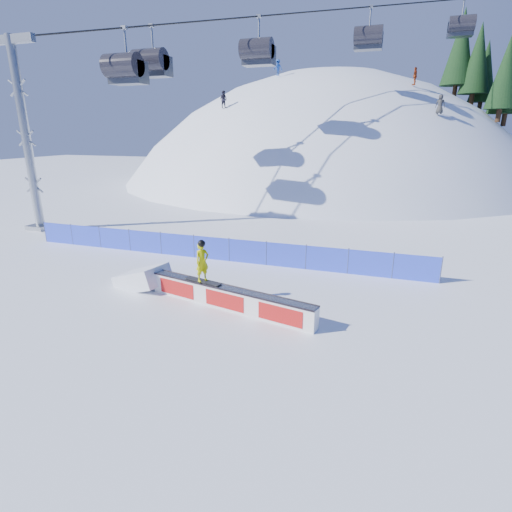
% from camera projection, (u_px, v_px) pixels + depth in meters
% --- Properties ---
extents(ground, '(160.00, 160.00, 0.00)m').
position_uv_depth(ground, '(167.00, 290.00, 16.88)').
color(ground, white).
rests_on(ground, ground).
extents(snow_hill, '(64.00, 64.00, 64.00)m').
position_uv_depth(snow_hill, '(319.00, 300.00, 60.27)').
color(snow_hill, white).
rests_on(snow_hill, ground).
extents(safety_fence, '(22.05, 0.05, 1.30)m').
position_uv_depth(safety_fence, '(211.00, 248.00, 20.77)').
color(safety_fence, blue).
rests_on(safety_fence, ground).
extents(chairlift, '(40.80, 41.70, 22.00)m').
position_uv_depth(chairlift, '(363.00, 7.00, 35.27)').
color(chairlift, gray).
rests_on(chairlift, ground).
extents(rail_box, '(7.13, 2.05, 0.86)m').
position_uv_depth(rail_box, '(228.00, 298.00, 15.01)').
color(rail_box, white).
rests_on(rail_box, ground).
extents(snow_ramp, '(2.59, 1.93, 1.45)m').
position_uv_depth(snow_ramp, '(143.00, 286.00, 17.35)').
color(snow_ramp, white).
rests_on(snow_ramp, ground).
extents(snowboarder, '(1.62, 0.68, 1.67)m').
position_uv_depth(snowboarder, '(202.00, 261.00, 15.21)').
color(snowboarder, black).
rests_on(snowboarder, rail_box).
extents(distant_skiers, '(21.39, 7.31, 6.07)m').
position_uv_depth(distant_skiers, '(321.00, 84.00, 40.45)').
color(distant_skiers, black).
rests_on(distant_skiers, ground).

